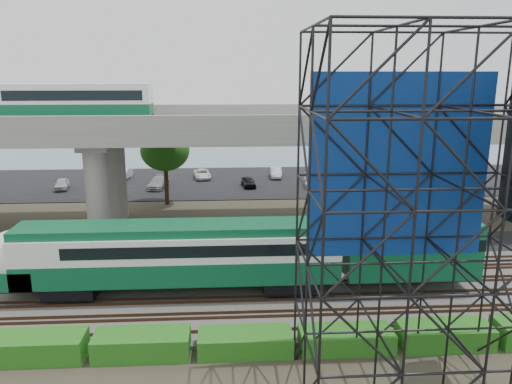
{
  "coord_description": "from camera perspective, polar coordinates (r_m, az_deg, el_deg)",
  "views": [
    {
      "loc": [
        0.23,
        -26.24,
        13.48
      ],
      "look_at": [
        2.14,
        6.0,
        5.56
      ],
      "focal_mm": 35.0,
      "sensor_mm": 36.0,
      "label": 1
    }
  ],
  "objects": [
    {
      "name": "commuter_train",
      "position": [
        30.18,
        -4.7,
        -6.83
      ],
      "size": [
        29.3,
        3.06,
        4.3
      ],
      "color": "black",
      "rests_on": "rail_tracks"
    },
    {
      "name": "parked_cars",
      "position": [
        61.21,
        -2.51,
        1.73
      ],
      "size": [
        37.47,
        9.74,
        1.32
      ],
      "color": "#BABABA",
      "rests_on": "parking_lot"
    },
    {
      "name": "rail_tracks",
      "position": [
        31.18,
        -3.56,
        -11.3
      ],
      "size": [
        90.0,
        9.52,
        0.16
      ],
      "color": "#472D1E",
      "rests_on": "ballast_bed"
    },
    {
      "name": "parking_lot",
      "position": [
        61.73,
        -3.52,
        1.18
      ],
      "size": [
        90.0,
        18.0,
        0.08
      ],
      "primitive_type": "cube",
      "color": "black",
      "rests_on": "ground"
    },
    {
      "name": "scaffold_tower",
      "position": [
        20.68,
        18.43,
        -3.84
      ],
      "size": [
        9.36,
        6.36,
        15.0
      ],
      "color": "black",
      "rests_on": "ground"
    },
    {
      "name": "ballast_bed",
      "position": [
        31.26,
        -3.56,
        -11.6
      ],
      "size": [
        90.0,
        12.0,
        0.2
      ],
      "primitive_type": "cube",
      "color": "slate",
      "rests_on": "ground"
    },
    {
      "name": "trees",
      "position": [
        43.42,
        -9.82,
        3.08
      ],
      "size": [
        40.94,
        16.94,
        7.69
      ],
      "color": "#382314",
      "rests_on": "ground"
    },
    {
      "name": "ground",
      "position": [
        29.51,
        -3.56,
        -13.44
      ],
      "size": [
        140.0,
        140.0,
        0.0
      ],
      "primitive_type": "plane",
      "color": "#474233",
      "rests_on": "ground"
    },
    {
      "name": "service_road",
      "position": [
        39.13,
        -3.54,
        -6.34
      ],
      "size": [
        90.0,
        5.0,
        0.08
      ],
      "primitive_type": "cube",
      "color": "black",
      "rests_on": "ground"
    },
    {
      "name": "overpass",
      "position": [
        42.59,
        -4.88,
        6.63
      ],
      "size": [
        80.0,
        12.0,
        12.4
      ],
      "color": "#9E9B93",
      "rests_on": "ground"
    },
    {
      "name": "hedge_strip",
      "position": [
        25.48,
        -1.23,
        -16.7
      ],
      "size": [
        34.6,
        1.8,
        1.2
      ],
      "color": "#185F15",
      "rests_on": "ground"
    },
    {
      "name": "harbor_water",
      "position": [
        83.34,
        -3.52,
        4.46
      ],
      "size": [
        140.0,
        40.0,
        0.03
      ],
      "primitive_type": "cube",
      "color": "#496579",
      "rests_on": "ground"
    }
  ]
}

